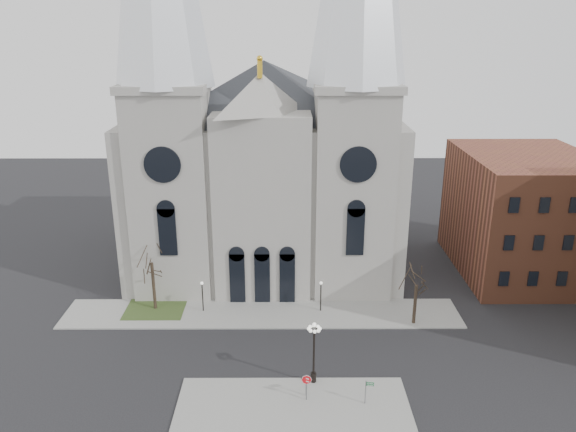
{
  "coord_description": "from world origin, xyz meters",
  "views": [
    {
      "loc": [
        2.46,
        -39.57,
        28.1
      ],
      "look_at": [
        2.66,
        8.0,
        11.6
      ],
      "focal_mm": 35.0,
      "sensor_mm": 36.0,
      "label": 1
    }
  ],
  "objects_px": {
    "globe_lamp": "(314,345)",
    "one_way_sign": "(306,381)",
    "stop_sign": "(307,382)",
    "street_name_sign": "(367,390)"
  },
  "relations": [
    {
      "from": "globe_lamp",
      "to": "one_way_sign",
      "type": "bearing_deg",
      "value": -110.51
    },
    {
      "from": "globe_lamp",
      "to": "one_way_sign",
      "type": "xyz_separation_m",
      "value": [
        -0.67,
        -1.8,
        -2.15
      ]
    },
    {
      "from": "one_way_sign",
      "to": "stop_sign",
      "type": "bearing_deg",
      "value": -101.17
    },
    {
      "from": "stop_sign",
      "to": "globe_lamp",
      "type": "bearing_deg",
      "value": 98.08
    },
    {
      "from": "one_way_sign",
      "to": "street_name_sign",
      "type": "bearing_deg",
      "value": -26.36
    },
    {
      "from": "stop_sign",
      "to": "street_name_sign",
      "type": "bearing_deg",
      "value": 17.64
    },
    {
      "from": "globe_lamp",
      "to": "one_way_sign",
      "type": "relative_size",
      "value": 2.94
    },
    {
      "from": "globe_lamp",
      "to": "one_way_sign",
      "type": "height_order",
      "value": "globe_lamp"
    },
    {
      "from": "stop_sign",
      "to": "street_name_sign",
      "type": "height_order",
      "value": "stop_sign"
    },
    {
      "from": "stop_sign",
      "to": "one_way_sign",
      "type": "distance_m",
      "value": 0.63
    }
  ]
}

